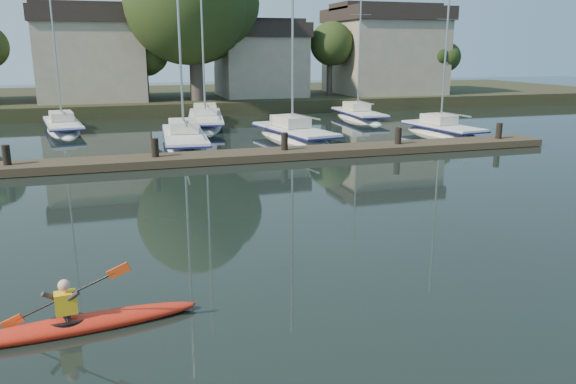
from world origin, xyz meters
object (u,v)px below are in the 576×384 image
object	(u,v)px
sailboat_3	(294,143)
sailboat_2	(185,148)
sailboat_5	(64,133)
kayak	(75,322)
dock	(222,157)
sailboat_7	(358,122)
sailboat_6	(206,128)
sailboat_4	(442,138)

from	to	relation	value
sailboat_3	sailboat_2	bearing A→B (deg)	171.34
sailboat_5	kayak	bearing A→B (deg)	-94.24
dock	sailboat_5	size ratio (longest dim) A/B	2.38
kayak	sailboat_3	xyz separation A→B (m)	(10.77, 20.42, -0.38)
sailboat_7	sailboat_3	bearing A→B (deg)	-131.45
sailboat_2	sailboat_6	world-z (taller)	sailboat_6
kayak	sailboat_2	bearing A→B (deg)	71.19
dock	sailboat_2	distance (m)	5.30
sailboat_2	sailboat_7	distance (m)	15.83
sailboat_3	sailboat_5	size ratio (longest dim) A/B	0.97
sailboat_4	sailboat_2	bearing A→B (deg)	169.32
kayak	dock	xyz separation A→B (m)	(5.58, 15.12, 0.03)
kayak	dock	distance (m)	16.11
sailboat_2	sailboat_3	world-z (taller)	sailboat_2
sailboat_3	sailboat_4	world-z (taller)	sailboat_3
sailboat_2	sailboat_3	xyz separation A→B (m)	(6.29, 0.14, -0.01)
sailboat_5	sailboat_2	bearing A→B (deg)	-58.25
dock	sailboat_7	size ratio (longest dim) A/B	2.64
sailboat_2	sailboat_4	world-z (taller)	sailboat_2
sailboat_4	sailboat_6	distance (m)	15.72
kayak	sailboat_7	world-z (taller)	sailboat_7
sailboat_2	sailboat_6	bearing A→B (deg)	76.93
sailboat_2	sailboat_5	world-z (taller)	sailboat_2
dock	sailboat_2	size ratio (longest dim) A/B	2.17
dock	sailboat_4	bearing A→B (deg)	16.78
dock	sailboat_2	bearing A→B (deg)	102.04
sailboat_2	sailboat_6	xyz separation A→B (m)	(2.43, 8.04, -0.01)
kayak	sailboat_6	world-z (taller)	sailboat_6
sailboat_6	sailboat_7	xyz separation A→B (m)	(11.33, -0.21, 0.01)
sailboat_5	sailboat_7	world-z (taller)	sailboat_5
sailboat_4	sailboat_6	xyz separation A→B (m)	(-12.96, 8.90, -0.01)
sailboat_3	sailboat_6	size ratio (longest dim) A/B	0.79
kayak	sailboat_5	distance (m)	28.22
dock	sailboat_6	distance (m)	13.28
kayak	sailboat_2	xyz separation A→B (m)	(4.48, 20.29, -0.37)
dock	kayak	bearing A→B (deg)	-110.25
sailboat_6	sailboat_7	world-z (taller)	sailboat_6
sailboat_4	sailboat_5	xyz separation A→B (m)	(-22.09, 8.71, 0.01)
sailboat_3	sailboat_4	size ratio (longest dim) A/B	1.18
kayak	dock	size ratio (longest dim) A/B	0.13
sailboat_6	dock	bearing A→B (deg)	-87.28
dock	sailboat_5	distance (m)	15.18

